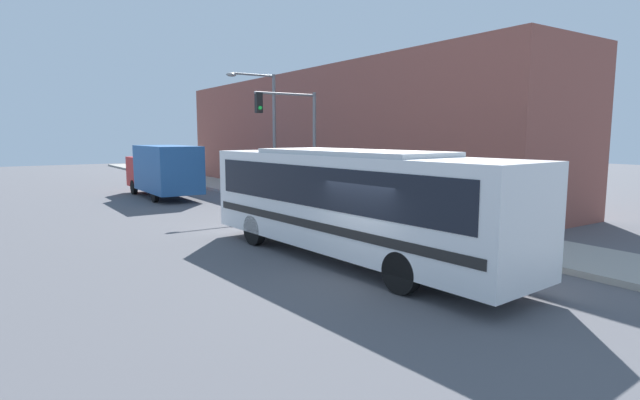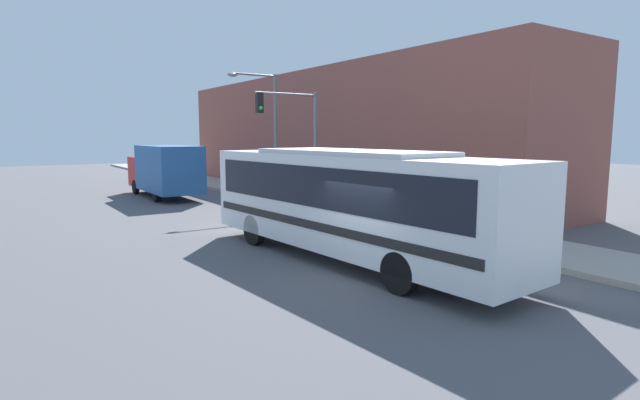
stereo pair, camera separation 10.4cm
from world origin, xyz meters
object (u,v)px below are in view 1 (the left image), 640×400
at_px(parking_meter, 328,191).
at_px(street_lamp, 268,124).
at_px(city_bus, 349,197).
at_px(delivery_truck, 163,169).
at_px(traffic_light_pole, 295,129).
at_px(fire_hydrant, 414,220).

relative_size(parking_meter, street_lamp, 0.20).
xyz_separation_m(city_bus, delivery_truck, (0.05, 18.23, -0.21)).
xyz_separation_m(parking_meter, street_lamp, (-0.16, 5.54, 3.19)).
bearing_deg(city_bus, traffic_light_pole, 64.37).
height_order(fire_hydrant, traffic_light_pole, traffic_light_pole).
bearing_deg(delivery_truck, parking_meter, -67.69).
xyz_separation_m(city_bus, traffic_light_pole, (3.54, 8.81, 2.08)).
distance_m(city_bus, street_lamp, 13.90).
distance_m(delivery_truck, street_lamp, 7.24).
xyz_separation_m(city_bus, parking_meter, (4.48, 7.45, -0.79)).
bearing_deg(fire_hydrant, traffic_light_pole, 97.66).
relative_size(fire_hydrant, traffic_light_pole, 0.13).
bearing_deg(city_bus, fire_hydrant, 18.34).
bearing_deg(traffic_light_pole, delivery_truck, 110.30).
relative_size(fire_hydrant, parking_meter, 0.51).
bearing_deg(parking_meter, delivery_truck, 112.31).
height_order(city_bus, fire_hydrant, city_bus).
bearing_deg(delivery_truck, street_lamp, -50.86).
height_order(fire_hydrant, parking_meter, parking_meter).
bearing_deg(street_lamp, traffic_light_pole, -100.56).
height_order(traffic_light_pole, street_lamp, street_lamp).
height_order(city_bus, street_lamp, street_lamp).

